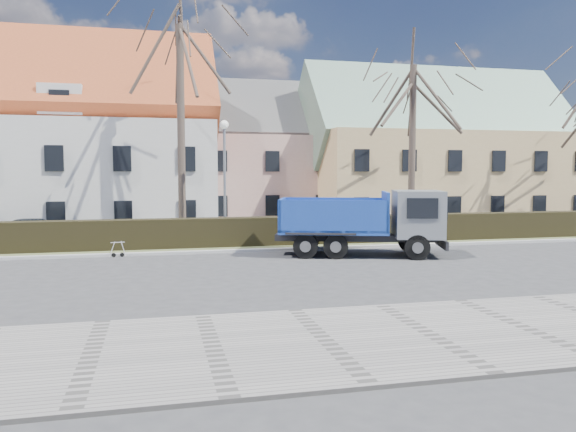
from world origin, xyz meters
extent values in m
plane|color=#353537|center=(0.00, 0.00, 0.00)|extent=(120.00, 120.00, 0.00)
cube|color=gray|center=(0.00, -8.50, 0.04)|extent=(80.00, 5.00, 0.08)
cube|color=#ACABA9|center=(0.00, 4.60, 0.06)|extent=(80.00, 0.30, 0.12)
cube|color=#4E5731|center=(0.00, 6.20, 0.05)|extent=(80.00, 3.00, 0.10)
cube|color=black|center=(0.00, 6.00, 0.65)|extent=(60.00, 0.90, 1.30)
imported|color=black|center=(-8.85, 9.97, 0.64)|extent=(3.87, 1.81, 1.28)
camera|label=1|loc=(-3.23, -18.99, 3.41)|focal=35.00mm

